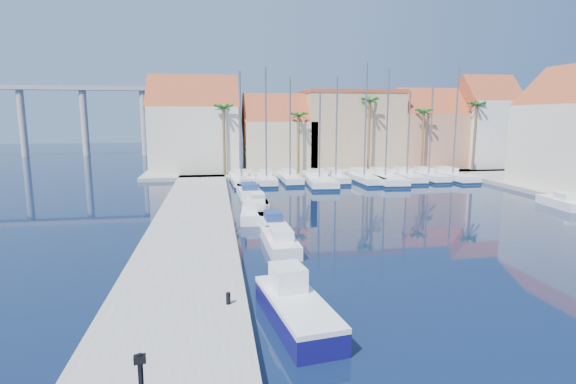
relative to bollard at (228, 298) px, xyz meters
name	(u,v)px	position (x,y,z in m)	size (l,w,h in m)	color
ground	(380,301)	(6.81, 0.37, -0.75)	(260.00, 260.00, 0.00)	black
quay_west	(192,230)	(-2.19, 13.87, -0.50)	(6.00, 77.00, 0.50)	gray
shore_north	(330,169)	(16.81, 48.37, -0.50)	(54.00, 16.00, 0.50)	gray
bollard	(228,298)	(0.00, 0.00, 0.00)	(0.20, 0.20, 0.49)	black
fishing_boat	(295,307)	(2.65, -1.14, -0.06)	(2.81, 6.16, 2.08)	#120E54
motorboat_west_0	(280,241)	(3.51, 9.19, -0.24)	(1.91, 5.65, 1.40)	white
motorboat_west_1	(272,222)	(3.65, 14.24, -0.24)	(1.79, 5.18, 1.40)	white
motorboat_west_2	(256,211)	(2.81, 18.54, -0.24)	(2.93, 7.25, 1.40)	white
motorboat_west_3	(257,202)	(3.24, 22.43, -0.24)	(1.92, 5.80, 1.40)	white
motorboat_west_4	(249,191)	(3.01, 28.72, -0.24)	(2.31, 6.88, 1.40)	white
motorboat_west_5	(245,185)	(2.90, 33.02, -0.24)	(2.17, 6.07, 1.40)	white
motorboat_west_6	(247,178)	(3.54, 38.96, -0.24)	(2.35, 6.22, 1.40)	white
motorboat_east_1	(561,202)	(30.80, 17.89, -0.24)	(2.08, 5.19, 1.40)	white
sailboat_0	(241,179)	(2.67, 37.09, -0.14)	(2.87, 9.50, 13.52)	white
sailboat_1	(266,179)	(5.72, 36.66, -0.09)	(2.28, 8.12, 14.00)	white
sailboat_2	(289,178)	(8.77, 37.39, -0.12)	(2.27, 8.42, 12.94)	white
sailboat_3	(318,179)	(12.10, 35.63, -0.20)	(4.06, 12.07, 11.08)	white
sailboat_4	(335,177)	(14.61, 37.20, -0.11)	(2.48, 8.28, 13.14)	white
sailboat_5	(362,177)	(18.04, 36.50, -0.14)	(3.06, 10.31, 14.64)	white
sailboat_6	(384,177)	(20.72, 36.04, -0.17)	(3.99, 11.77, 13.95)	white
sailboat_7	(405,176)	(23.92, 36.73, -0.16)	(2.86, 9.27, 11.38)	white
sailboat_8	(427,175)	(26.86, 36.70, -0.15)	(2.46, 8.79, 11.93)	white
sailboat_9	(450,175)	(29.95, 36.26, -0.13)	(3.04, 9.74, 14.39)	white
building_0	(195,129)	(-3.19, 47.37, 5.78)	(12.30, 9.00, 13.50)	beige
building_1	(279,137)	(8.81, 47.37, 4.55)	(10.30, 8.00, 11.00)	#CDB791
building_2	(349,130)	(19.81, 48.37, 5.51)	(14.20, 10.20, 11.50)	tan
building_3	(427,132)	(31.81, 47.37, 5.11)	(10.30, 8.00, 12.00)	tan
building_4	(484,125)	(40.81, 46.37, 6.22)	(8.30, 8.00, 14.00)	silver
palm_0	(223,110)	(0.81, 42.37, 8.33)	(2.60, 2.60, 10.15)	brown
palm_1	(298,117)	(10.81, 42.37, 7.39)	(2.60, 2.60, 9.15)	brown
palm_2	(370,103)	(20.81, 42.37, 9.27)	(2.60, 2.60, 11.15)	brown
palm_3	(424,114)	(28.81, 42.37, 7.86)	(2.60, 2.60, 9.65)	brown
palm_4	(477,107)	(36.81, 42.37, 8.80)	(2.60, 2.60, 10.65)	brown
viaduct	(57,106)	(-32.26, 82.37, 9.50)	(48.00, 2.20, 14.45)	#9E9E99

